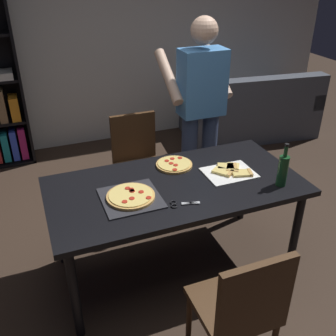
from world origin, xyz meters
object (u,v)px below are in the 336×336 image
(kitchen_scissors, at_px, (180,204))
(second_pizza_plain, at_px, (174,164))
(person_serving_pizza, at_px, (200,108))
(chair_near_camera, at_px, (242,306))
(dining_table, at_px, (176,193))
(couch, at_px, (250,113))
(wine_bottle, at_px, (283,170))
(chair_far_side, at_px, (137,157))
(pepperoni_pizza_on_tray, at_px, (131,197))

(kitchen_scissors, xyz_separation_m, second_pizza_plain, (0.16, 0.50, 0.01))
(person_serving_pizza, bearing_deg, chair_near_camera, -107.48)
(dining_table, bearing_deg, second_pizza_plain, 70.37)
(couch, height_order, wine_bottle, wine_bottle)
(chair_far_side, bearing_deg, kitchen_scissors, -93.55)
(person_serving_pizza, xyz_separation_m, second_pizza_plain, (-0.43, -0.46, -0.24))
(kitchen_scissors, bearing_deg, chair_far_side, 86.45)
(pepperoni_pizza_on_tray, distance_m, second_pizza_plain, 0.54)
(chair_near_camera, height_order, wine_bottle, wine_bottle)
(dining_table, xyz_separation_m, couch, (1.89, 1.99, -0.37))
(wine_bottle, bearing_deg, couch, 61.74)
(chair_far_side, xyz_separation_m, couch, (1.89, 1.06, -0.21))
(chair_far_side, bearing_deg, dining_table, -90.00)
(wine_bottle, bearing_deg, dining_table, 157.77)
(couch, distance_m, wine_bottle, 2.63)
(pepperoni_pizza_on_tray, relative_size, kitchen_scissors, 1.91)
(chair_near_camera, relative_size, person_serving_pizza, 0.51)
(couch, bearing_deg, kitchen_scissors, -131.35)
(pepperoni_pizza_on_tray, bearing_deg, couch, 42.51)
(chair_near_camera, height_order, kitchen_scissors, chair_near_camera)
(wine_bottle, bearing_deg, chair_far_side, 119.24)
(dining_table, relative_size, person_serving_pizza, 1.02)
(dining_table, bearing_deg, wine_bottle, -22.23)
(second_pizza_plain, bearing_deg, pepperoni_pizza_on_tray, -144.08)
(chair_near_camera, bearing_deg, wine_bottle, 44.10)
(wine_bottle, distance_m, second_pizza_plain, 0.80)
(chair_far_side, height_order, wine_bottle, wine_bottle)
(pepperoni_pizza_on_tray, relative_size, second_pizza_plain, 1.38)
(chair_near_camera, bearing_deg, chair_far_side, 90.00)
(pepperoni_pizza_on_tray, bearing_deg, dining_table, 10.79)
(person_serving_pizza, xyz_separation_m, wine_bottle, (0.16, -0.99, -0.13))
(dining_table, relative_size, second_pizza_plain, 6.46)
(dining_table, bearing_deg, kitchen_scissors, -106.52)
(chair_far_side, bearing_deg, pepperoni_pizza_on_tray, -109.17)
(couch, distance_m, person_serving_pizza, 2.00)
(dining_table, distance_m, wine_bottle, 0.76)
(chair_far_side, distance_m, kitchen_scissors, 1.21)
(chair_near_camera, bearing_deg, pepperoni_pizza_on_tray, 111.84)
(couch, distance_m, pepperoni_pizza_on_tray, 3.07)
(chair_far_side, distance_m, second_pizza_plain, 0.73)
(dining_table, xyz_separation_m, kitchen_scissors, (-0.07, -0.25, 0.08))
(chair_near_camera, bearing_deg, second_pizza_plain, 85.69)
(chair_far_side, bearing_deg, couch, 29.14)
(chair_far_side, bearing_deg, chair_near_camera, -90.00)
(dining_table, bearing_deg, person_serving_pizza, 53.97)
(couch, distance_m, second_pizza_plain, 2.55)
(chair_far_side, xyz_separation_m, kitchen_scissors, (-0.07, -1.18, 0.24))
(couch, height_order, person_serving_pizza, person_serving_pizza)
(pepperoni_pizza_on_tray, bearing_deg, kitchen_scissors, -33.43)
(couch, distance_m, kitchen_scissors, 3.01)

